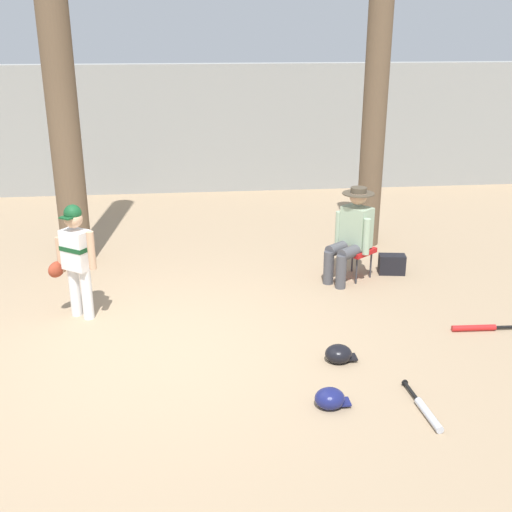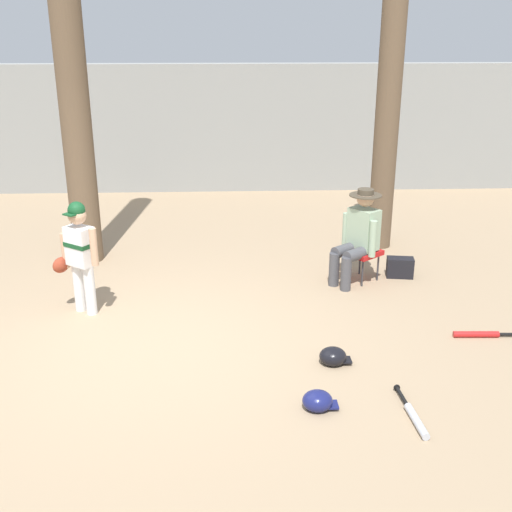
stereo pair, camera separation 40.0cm
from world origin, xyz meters
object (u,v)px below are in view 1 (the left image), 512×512
at_px(handbag_beside_stool, 392,264).
at_px(seated_spectator, 351,232).
at_px(young_ballplayer, 75,255).
at_px(bat_red_barrel, 479,328).
at_px(batting_helmet_navy, 330,399).
at_px(bat_aluminum_silver, 426,411).
at_px(batting_helmet_black, 339,354).
at_px(folding_stool, 355,251).
at_px(tree_behind_spectator, 374,119).
at_px(tree_near_player, 57,59).

bearing_deg(handbag_beside_stool, seated_spectator, -167.13).
relative_size(young_ballplayer, bat_red_barrel, 1.62).
relative_size(seated_spectator, batting_helmet_navy, 3.87).
bearing_deg(bat_red_barrel, young_ballplayer, 169.30).
height_order(young_ballplayer, seated_spectator, young_ballplayer).
bearing_deg(bat_aluminum_silver, seated_spectator, 88.27).
bearing_deg(batting_helmet_navy, batting_helmet_black, 71.51).
bearing_deg(folding_stool, handbag_beside_stool, 8.40).
bearing_deg(batting_helmet_black, bat_aluminum_silver, -61.21).
relative_size(tree_behind_spectator, bat_red_barrel, 5.34).
xyz_separation_m(folding_stool, bat_aluminum_silver, (-0.17, -3.07, -0.33)).
height_order(tree_near_player, batting_helmet_navy, tree_near_player).
xyz_separation_m(tree_behind_spectator, bat_aluminum_silver, (-0.70, -4.40, -1.82)).
relative_size(tree_near_player, young_ballplayer, 4.68).
relative_size(tree_behind_spectator, seated_spectator, 3.57).
relative_size(handbag_beside_stool, bat_red_barrel, 0.42).
distance_m(tree_near_player, bat_aluminum_silver, 5.93).
bearing_deg(batting_helmet_black, seated_spectator, 73.26).
height_order(seated_spectator, bat_aluminum_silver, seated_spectator).
xyz_separation_m(tree_near_player, batting_helmet_black, (2.96, -3.03, -2.62)).
xyz_separation_m(folding_stool, batting_helmet_black, (-0.70, -2.12, -0.29)).
bearing_deg(batting_helmet_black, bat_red_barrel, 16.12).
relative_size(bat_aluminum_silver, bat_red_barrel, 0.92).
xyz_separation_m(handbag_beside_stool, bat_aluminum_silver, (-0.70, -3.15, -0.10)).
bearing_deg(tree_near_player, batting_helmet_navy, -54.45).
bearing_deg(batting_helmet_black, tree_behind_spectator, 70.31).
bearing_deg(handbag_beside_stool, folding_stool, -171.60).
height_order(tree_behind_spectator, bat_red_barrel, tree_behind_spectator).
bearing_deg(handbag_beside_stool, batting_helmet_black, -119.15).
relative_size(tree_behind_spectator, folding_stool, 7.64).
distance_m(young_ballplayer, bat_aluminum_silver, 3.96).
bearing_deg(bat_red_barrel, batting_helmet_navy, -147.13).
height_order(seated_spectator, batting_helmet_black, seated_spectator).
bearing_deg(seated_spectator, tree_near_player, 164.70).
bearing_deg(folding_stool, bat_red_barrel, -59.54).
distance_m(seated_spectator, bat_aluminum_silver, 3.08).
xyz_separation_m(young_ballplayer, batting_helmet_black, (2.65, -1.29, -0.67)).
relative_size(young_ballplayer, batting_helmet_black, 4.16).
height_order(tree_behind_spectator, batting_helmet_navy, tree_behind_spectator).
height_order(folding_stool, seated_spectator, seated_spectator).
relative_size(tree_near_player, bat_aluminum_silver, 8.25).
bearing_deg(folding_stool, seated_spectator, -142.20).
relative_size(tree_behind_spectator, batting_helmet_black, 13.67).
xyz_separation_m(seated_spectator, bat_red_barrel, (1.04, -1.58, -0.61)).
relative_size(tree_near_player, tree_behind_spectator, 1.42).
bearing_deg(batting_helmet_navy, handbag_beside_stool, 63.41).
distance_m(seated_spectator, batting_helmet_navy, 3.00).
xyz_separation_m(folding_stool, seated_spectator, (-0.08, -0.06, 0.28)).
bearing_deg(batting_helmet_black, folding_stool, 71.79).
bearing_deg(young_ballplayer, handbag_beside_stool, 13.06).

